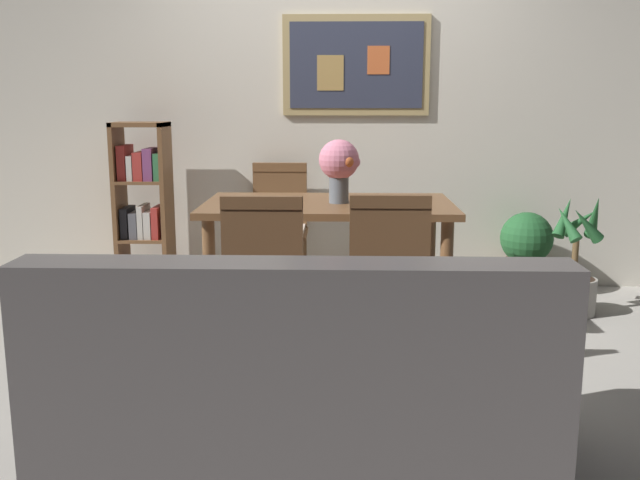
{
  "coord_description": "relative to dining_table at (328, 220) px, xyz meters",
  "views": [
    {
      "loc": [
        0.04,
        -3.67,
        1.34
      ],
      "look_at": [
        -0.06,
        -0.17,
        0.65
      ],
      "focal_mm": 39.68,
      "sensor_mm": 36.0,
      "label": 1
    }
  ],
  "objects": [
    {
      "name": "bookshelf",
      "position": [
        -1.28,
        0.68,
        -0.1
      ],
      "size": [
        0.36,
        0.28,
        1.2
      ],
      "color": "brown",
      "rests_on": "ground_plane"
    },
    {
      "name": "tv_remote",
      "position": [
        0.47,
        -0.15,
        0.11
      ],
      "size": [
        0.1,
        0.16,
        0.02
      ],
      "color": "black",
      "rests_on": "dining_table"
    },
    {
      "name": "leather_couch",
      "position": [
        -0.08,
        -1.66,
        -0.34
      ],
      "size": [
        1.8,
        0.84,
        0.84
      ],
      "color": "#514C4C",
      "rests_on": "ground_plane"
    },
    {
      "name": "flower_vase",
      "position": [
        0.06,
        -0.02,
        0.33
      ],
      "size": [
        0.24,
        0.23,
        0.37
      ],
      "color": "slate",
      "rests_on": "dining_table"
    },
    {
      "name": "potted_palm",
      "position": [
        1.56,
        0.31,
        -0.39
      ],
      "size": [
        0.35,
        0.36,
        0.79
      ],
      "color": "#B2ADA3",
      "rests_on": "ground_plane"
    },
    {
      "name": "ground_plane",
      "position": [
        0.03,
        -0.43,
        -0.65
      ],
      "size": [
        12.0,
        12.0,
        0.0
      ],
      "primitive_type": "plane",
      "color": "#B7B2A8"
    },
    {
      "name": "dining_chair_near_left",
      "position": [
        -0.29,
        -0.78,
        -0.12
      ],
      "size": [
        0.4,
        0.41,
        0.91
      ],
      "color": "brown",
      "rests_on": "ground_plane"
    },
    {
      "name": "dining_table",
      "position": [
        0.0,
        0.0,
        0.0
      ],
      "size": [
        1.45,
        0.87,
        0.76
      ],
      "color": "brown",
      "rests_on": "ground_plane"
    },
    {
      "name": "dining_chair_near_right",
      "position": [
        0.3,
        -0.72,
        -0.12
      ],
      "size": [
        0.4,
        0.41,
        0.91
      ],
      "color": "brown",
      "rests_on": "ground_plane"
    },
    {
      "name": "dining_chair_far_left",
      "position": [
        -0.36,
        0.77,
        -0.12
      ],
      "size": [
        0.4,
        0.41,
        0.91
      ],
      "color": "brown",
      "rests_on": "ground_plane"
    },
    {
      "name": "potted_ivy",
      "position": [
        1.36,
        0.75,
        -0.33
      ],
      "size": [
        0.36,
        0.36,
        0.6
      ],
      "color": "brown",
      "rests_on": "ground_plane"
    },
    {
      "name": "wall_back_with_painting",
      "position": [
        0.03,
        1.03,
        0.65
      ],
      "size": [
        5.2,
        0.14,
        2.6
      ],
      "color": "silver",
      "rests_on": "ground_plane"
    }
  ]
}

